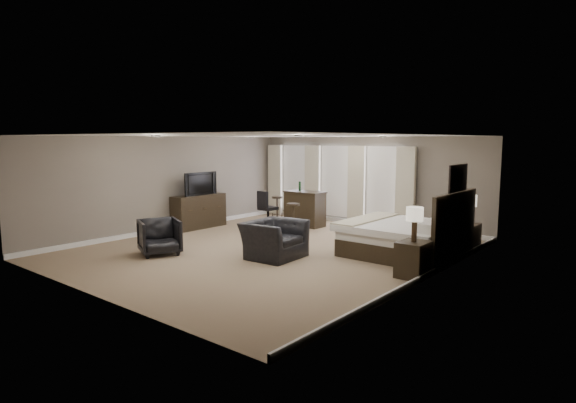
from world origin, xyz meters
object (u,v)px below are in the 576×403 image
Objects in this scene: dresser at (199,211)px; nightstand_far at (468,237)px; desk_chair at (268,207)px; nightstand_near at (413,259)px; bar_counter at (305,209)px; tv at (198,192)px; lamp_near at (414,224)px; lamp_far at (469,209)px; armchair_near at (274,233)px; bar_stool_right at (293,217)px; bar_stool_left at (277,208)px; armchair_far at (159,235)px; bed at (404,222)px.

nightstand_far is at bearing 16.99° from dresser.
nightstand_near is at bearing 163.82° from desk_chair.
bar_counter reaches higher than dresser.
lamp_near is at bearing -96.48° from tv.
lamp_far reaches higher than dresser.
bar_counter is (-4.75, 0.05, -0.42)m from lamp_far.
armchair_near is 1.56× the size of bar_stool_right.
armchair_near is at bearing -130.93° from nightstand_far.
bar_counter is 1.14m from desk_chair.
nightstand_near is 0.66× the size of desk_chair.
nightstand_near is 1.11× the size of nightstand_far.
desk_chair is at bearing -176.01° from nightstand_far.
bar_stool_left is at bearing 74.46° from dresser.
armchair_near is at bearing -50.17° from bar_stool_left.
nightstand_near is 0.59× the size of tv.
dresser is at bearing 68.06° from armchair_near.
armchair_near is (-2.95, -0.50, 0.20)m from nightstand_near.
armchair_far is at bearing -94.05° from bar_counter.
bed is at bearing -26.73° from armchair_far.
dresser is 2.75m from bar_stool_right.
bar_stool_right is at bearing -37.49° from bar_stool_left.
dresser is 4.17m from armchair_near.
bar_stool_left is at bearing -58.52° from desk_chair.
nightstand_far is 0.77× the size of bar_stool_right.
tv is at bearing -151.78° from bar_stool_right.
armchair_near is at bearing -17.98° from dresser.
bed reaches higher than desk_chair.
armchair_far is at bearing -145.55° from tv.
dresser is 2.11× the size of bar_stool_right.
nightstand_far is at bearing -4.51° from bar_stool_left.
bed is 3.47× the size of nightstand_near.
nightstand_far is (0.00, 2.90, -0.03)m from nightstand_near.
armchair_far is (-5.09, -4.78, 0.13)m from nightstand_far.
bed is 3.84× the size of nightstand_far.
nightstand_near is 7.06m from bar_stool_left.
dresser is 3.06m from bar_counter.
armchair_near is (-2.06, -1.95, -0.20)m from bed.
nightstand_near is (0.89, -1.45, -0.40)m from bed.
dresser is at bearing 63.72° from desk_chair.
lamp_near is at bearing -28.68° from bar_stool_left.
nightstand_far is 6.99m from armchair_far.
bed is 1.89× the size of armchair_near.
lamp_near is 6.32m from desk_chair.
tv is 2.82m from bar_stool_right.
bed is at bearing -50.51° from armchair_near.
armchair_far is (1.83, -2.67, -0.60)m from tv.
bar_stool_right is (-3.61, 0.64, -0.34)m from bed.
bar_counter is at bearing -17.04° from bar_stool_left.
dresser is 1.35× the size of armchair_near.
bar_stool_left is 2.14m from bar_stool_right.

